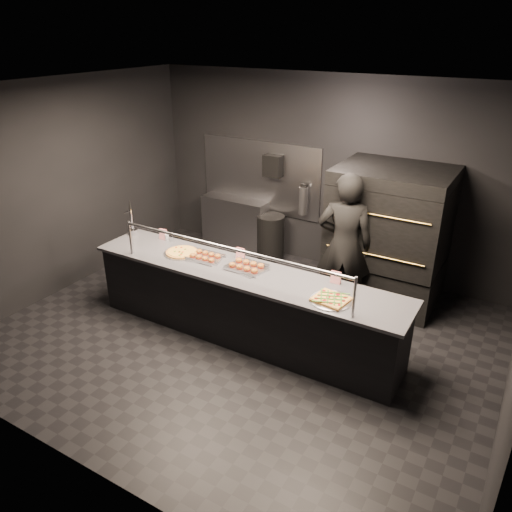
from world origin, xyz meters
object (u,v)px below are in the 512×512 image
at_px(fire_extinguisher, 303,200).
at_px(trash_bin, 271,237).
at_px(prep_shelf, 235,223).
at_px(round_pizza, 182,252).
at_px(beer_tap, 132,225).
at_px(towel_dispenser, 273,166).
at_px(square_pizza, 331,299).
at_px(slider_tray_b, 247,266).
at_px(worker, 344,246).
at_px(pizza_oven, 389,235).
at_px(slider_tray_a, 205,257).
at_px(service_counter, 243,304).

height_order(fire_extinguisher, trash_bin, fire_extinguisher).
xyz_separation_m(prep_shelf, round_pizza, (0.65, -2.29, 0.49)).
bearing_deg(beer_tap, towel_dispenser, 64.40).
relative_size(fire_extinguisher, square_pizza, 1.11).
bearing_deg(towel_dispenser, slider_tray_b, -68.68).
bearing_deg(round_pizza, prep_shelf, 105.87).
bearing_deg(worker, pizza_oven, -132.62).
xyz_separation_m(towel_dispenser, slider_tray_a, (0.30, -2.33, -0.60)).
bearing_deg(prep_shelf, fire_extinguisher, 3.66).
height_order(round_pizza, square_pizza, square_pizza).
bearing_deg(towel_dispenser, prep_shelf, -174.29).
height_order(service_counter, slider_tray_b, service_counter).
relative_size(square_pizza, worker, 0.23).
xyz_separation_m(service_counter, worker, (0.83, 1.18, 0.52)).
distance_m(fire_extinguisher, trash_bin, 0.86).
bearing_deg(pizza_oven, towel_dispenser, 166.86).
bearing_deg(beer_tap, pizza_oven, 28.37).
bearing_deg(square_pizza, prep_shelf, 138.77).
bearing_deg(service_counter, slider_tray_b, 90.17).
bearing_deg(service_counter, slider_tray_a, 174.04).
xyz_separation_m(towel_dispenser, trash_bin, (0.06, -0.17, -1.17)).
height_order(round_pizza, slider_tray_b, slider_tray_b).
height_order(pizza_oven, worker, worker).
height_order(prep_shelf, slider_tray_b, slider_tray_b).
height_order(slider_tray_a, square_pizza, slider_tray_a).
xyz_separation_m(prep_shelf, worker, (2.43, -1.14, 0.54)).
bearing_deg(towel_dispenser, slider_tray_a, -82.66).
distance_m(round_pizza, trash_bin, 2.26).
bearing_deg(prep_shelf, worker, -25.15).
distance_m(service_counter, square_pizza, 1.29).
distance_m(service_counter, round_pizza, 1.06).
relative_size(towel_dispenser, trash_bin, 0.46).
bearing_deg(pizza_oven, prep_shelf, 171.46).
height_order(prep_shelf, fire_extinguisher, fire_extinguisher).
bearing_deg(fire_extinguisher, slider_tray_a, -96.11).
bearing_deg(service_counter, prep_shelf, 124.59).
distance_m(prep_shelf, towel_dispenser, 1.31).
distance_m(pizza_oven, beer_tap, 3.58).
height_order(beer_tap, worker, worker).
distance_m(slider_tray_a, worker, 1.81).
relative_size(slider_tray_b, worker, 0.27).
height_order(pizza_oven, towel_dispenser, pizza_oven).
distance_m(fire_extinguisher, beer_tap, 2.72).
distance_m(round_pizza, slider_tray_b, 0.95).
bearing_deg(slider_tray_b, round_pizza, -176.90).
height_order(slider_tray_a, trash_bin, slider_tray_a).
xyz_separation_m(towel_dispenser, fire_extinguisher, (0.55, 0.01, -0.49)).
distance_m(service_counter, beer_tap, 2.05).
xyz_separation_m(towel_dispenser, round_pizza, (-0.05, -2.36, -0.61)).
distance_m(service_counter, pizza_oven, 2.30).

